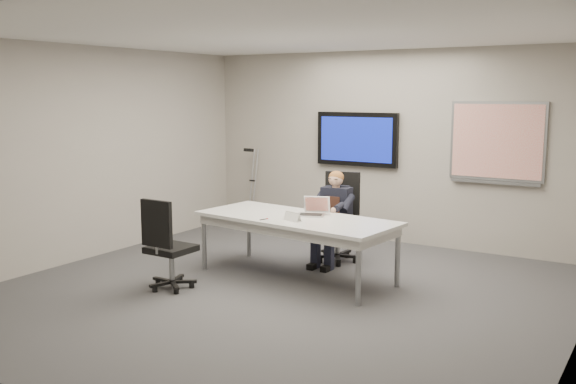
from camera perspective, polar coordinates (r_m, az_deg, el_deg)
The scene contains 15 objects.
floor at distance 7.17m, azimuth -0.75°, elevation -8.96°, with size 6.00×6.00×0.02m, color #37373A.
ceiling at distance 6.85m, azimuth -0.80°, elevation 13.94°, with size 6.00×6.00×0.02m, color white.
wall_back at distance 9.53m, azimuth 9.00°, elevation 3.97°, with size 6.00×0.02×2.80m, color #A49F94.
wall_front at distance 4.66m, azimuth -21.04°, elevation -1.53°, with size 6.00×0.02×2.80m, color #A49F94.
wall_left at distance 8.84m, azimuth -17.42°, elevation 3.30°, with size 0.02×6.00×2.80m, color #A49F94.
conference_table at distance 7.58m, azimuth 0.75°, elevation -2.85°, with size 2.50×1.26×0.74m.
tv_display at distance 9.67m, azimuth 6.15°, elevation 4.69°, with size 1.30×0.09×0.80m.
whiteboard at distance 9.00m, azimuth 18.09°, elevation 4.20°, with size 1.25×0.08×1.10m.
office_chair_far at distance 8.44m, azimuth 4.51°, elevation -3.71°, with size 0.66×0.66×1.16m.
office_chair_near at distance 7.33m, azimuth -10.56°, elevation -6.06°, with size 0.50×0.50×1.04m.
seated_person at distance 8.20m, azimuth 3.81°, elevation -3.19°, with size 0.38×0.66×1.20m.
crutch at distance 10.56m, azimuth -3.14°, elevation 0.51°, with size 0.18×0.30×1.33m, color #A9ACB1, non-canonical shape.
laptop at distance 7.66m, azimuth 2.29°, elevation -1.65°, with size 0.37×0.39×0.22m.
name_tent at distance 7.34m, azimuth 0.40°, elevation -2.17°, with size 0.24×0.07×0.10m, color silver, non-canonical shape.
pen at distance 7.39m, azimuth -2.15°, elevation -2.43°, with size 0.01×0.01×0.12m, color black.
Camera 1 is at (3.67, -5.76, 2.19)m, focal length 40.00 mm.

